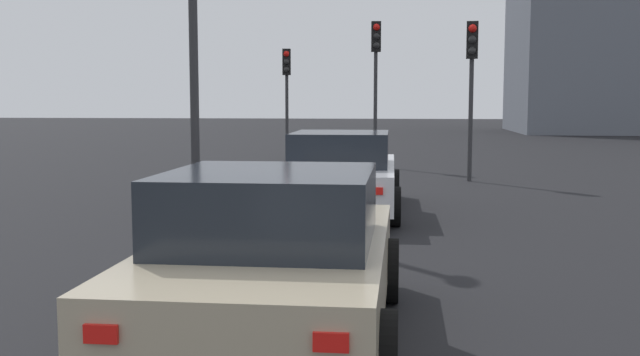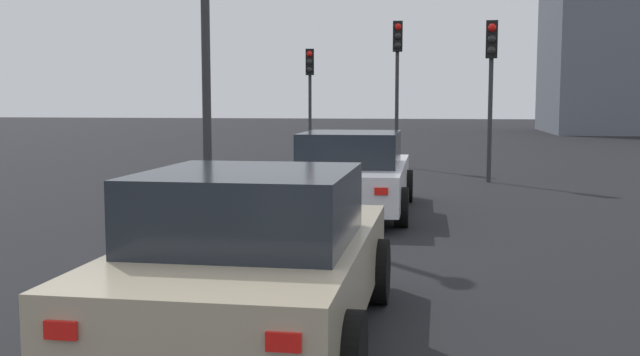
% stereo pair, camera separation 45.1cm
% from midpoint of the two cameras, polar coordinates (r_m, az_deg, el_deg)
% --- Properties ---
extents(car_white_lead, '(4.85, 2.16, 1.45)m').
position_cam_midpoint_polar(car_white_lead, '(13.11, 3.48, 0.38)').
color(car_white_lead, silver).
rests_on(car_white_lead, ground_plane).
extents(car_beige_second, '(4.05, 2.06, 1.44)m').
position_cam_midpoint_polar(car_beige_second, '(6.08, -2.96, -6.23)').
color(car_beige_second, tan).
rests_on(car_beige_second, ground_plane).
extents(traffic_light_near_left, '(0.32, 0.29, 3.93)m').
position_cam_midpoint_polar(traffic_light_near_left, '(18.47, 13.89, 8.44)').
color(traffic_light_near_left, '#2D2D30').
rests_on(traffic_light_near_left, ground_plane).
extents(traffic_light_near_right, '(0.33, 0.30, 4.37)m').
position_cam_midpoint_polar(traffic_light_near_right, '(22.31, 6.63, 8.89)').
color(traffic_light_near_right, '#2D2D30').
rests_on(traffic_light_near_right, ground_plane).
extents(traffic_light_far_left, '(0.32, 0.30, 3.80)m').
position_cam_midpoint_polar(traffic_light_far_left, '(25.60, -0.29, 7.67)').
color(traffic_light_far_left, '#2D2D30').
rests_on(traffic_light_far_left, ground_plane).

